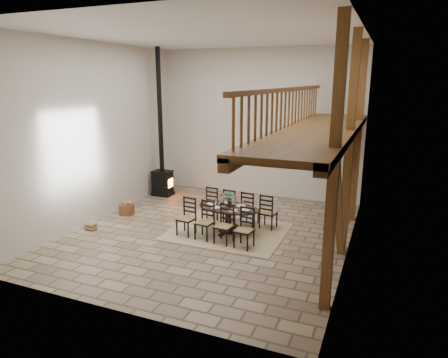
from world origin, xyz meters
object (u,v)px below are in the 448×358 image
at_px(wood_stove, 162,164).
at_px(log_basket, 126,209).
at_px(log_stack, 91,226).
at_px(dining_table, 228,219).

relative_size(wood_stove, log_basket, 10.39).
bearing_deg(wood_stove, log_basket, -89.56).
distance_m(wood_stove, log_stack, 3.82).
relative_size(dining_table, log_stack, 7.99).
distance_m(log_basket, log_stack, 1.48).
bearing_deg(log_stack, dining_table, 20.59).
distance_m(wood_stove, log_basket, 2.41).
bearing_deg(log_stack, wood_stove, 89.22).
xyz_separation_m(wood_stove, log_basket, (0.05, -2.21, -0.95)).
distance_m(dining_table, log_stack, 3.73).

